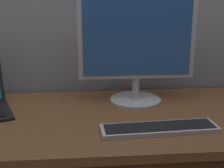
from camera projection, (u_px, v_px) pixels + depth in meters
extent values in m
cube|color=brown|center=(92.00, 119.00, 1.34)|extent=(1.74, 0.71, 0.03)
cylinder|color=#B7B7BC|center=(135.00, 100.00, 1.52)|extent=(0.25, 0.25, 0.01)
cylinder|color=#B7B7BC|center=(136.00, 88.00, 1.50)|extent=(0.03, 0.03, 0.11)
cube|color=#B7B7BC|center=(137.00, 36.00, 1.42)|extent=(0.54, 0.02, 0.39)
cube|color=#28569E|center=(138.00, 37.00, 1.41)|extent=(0.50, 0.00, 0.36)
cube|color=#BCBCC1|center=(159.00, 129.00, 1.19)|extent=(0.45, 0.14, 0.02)
cube|color=black|center=(159.00, 126.00, 1.18)|extent=(0.43, 0.12, 0.00)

